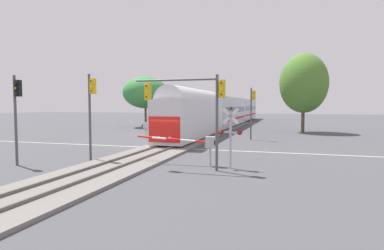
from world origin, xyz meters
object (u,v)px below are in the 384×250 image
Objects in this scene: traffic_signal_near_left at (17,105)px; pine_left_background at (145,93)px; traffic_signal_median at (91,103)px; traffic_signal_near_right at (192,98)px; commuter_train at (228,111)px; crossing_gate_near at (202,143)px; crossing_signal_mast at (230,130)px; oak_far_right at (304,83)px; crossing_gate_far at (152,126)px; traffic_signal_far_side at (252,105)px.

traffic_signal_near_left is 0.66× the size of pine_left_background.
traffic_signal_near_right is (7.11, -0.67, 0.27)m from traffic_signal_median.
pine_left_background reaches higher than commuter_train.
crossing_gate_near is 2.06m from crossing_signal_mast.
commuter_train is 7.50× the size of pine_left_background.
crossing_signal_mast is 0.44× the size of pine_left_background.
traffic_signal_near_right is (4.52, -36.60, 1.38)m from commuter_train.
crossing_gate_near is at bearing 16.71° from traffic_signal_near_left.
oak_far_right is at bearing 62.45° from traffic_signal_median.
traffic_signal_near_right is 0.51× the size of oak_far_right.
crossing_gate_near is 11.53m from traffic_signal_near_left.
crossing_gate_far is 1.08× the size of traffic_signal_far_side.
commuter_train is at bearing 100.47° from crossing_signal_mast.
pine_left_background reaches higher than traffic_signal_median.
traffic_signal_near_left is (-12.66, -2.87, 1.47)m from crossing_signal_mast.
traffic_signal_near_left is at bearing -98.96° from commuter_train.
traffic_signal_near_right is at bearing -104.40° from oak_far_right.
traffic_signal_median is at bearing -71.28° from pine_left_background.
traffic_signal_near_left is 0.52× the size of oak_far_right.
crossing_gate_far is at bearing 128.73° from crossing_signal_mast.
commuter_train is 22.20m from crossing_gate_far.
pine_left_background reaches higher than crossing_gate_near.
crossing_signal_mast is (1.84, -0.38, 0.83)m from crossing_gate_near.
crossing_gate_far is 17.70m from traffic_signal_near_right.
crossing_gate_near is 0.98× the size of traffic_signal_far_side.
traffic_signal_median is at bearing 36.65° from traffic_signal_near_left.
traffic_signal_near_right is (10.59, 1.92, 0.40)m from traffic_signal_near_left.
oak_far_right is (5.57, 11.51, 2.92)m from traffic_signal_far_side.
commuter_train is 36.26m from crossing_signal_mast.
commuter_train is at bearing 21.83° from pine_left_background.
crossing_gate_near is 0.97× the size of traffic_signal_near_left.
traffic_signal_near_right is at bearing -95.70° from traffic_signal_far_side.
crossing_gate_far is at bearing -102.03° from commuter_train.
crossing_gate_near is at bearing -82.34° from commuter_train.
traffic_signal_near_left is 1.02× the size of traffic_signal_near_right.
oak_far_right is at bearing -7.44° from pine_left_background.
traffic_signal_median reaches higher than commuter_train.
pine_left_background is at bearing -158.17° from commuter_train.
traffic_signal_near_left is 4.35m from traffic_signal_median.
traffic_signal_far_side is at bearing 56.59° from traffic_signal_near_left.
pine_left_background is at bearing 119.16° from traffic_signal_near_right.
crossing_signal_mast is 0.34× the size of oak_far_right.
crossing_gate_far is at bearing -170.93° from traffic_signal_far_side.
crossing_gate_far is at bearing 98.11° from traffic_signal_median.
oak_far_right reaches higher than crossing_signal_mast.
pine_left_background reaches higher than traffic_signal_far_side.
traffic_signal_near_right is at bearing -99.73° from crossing_gate_near.
crossing_gate_near is 0.94× the size of traffic_signal_median.
commuter_train reaches higher than crossing_gate_far.
oak_far_right reaches higher than pine_left_background.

